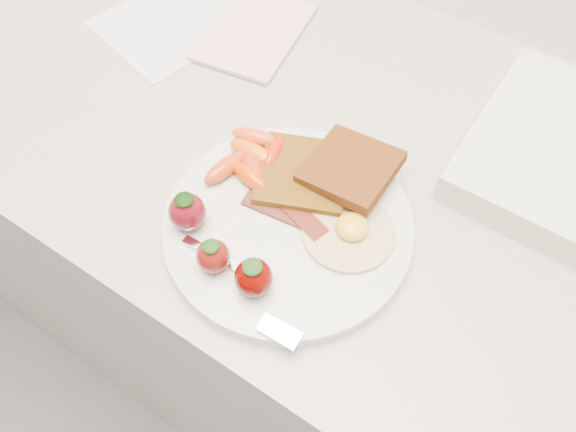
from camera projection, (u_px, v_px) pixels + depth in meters
The scene contains 11 objects.
counter at pixel (320, 298), 1.06m from camera, with size 2.00×0.60×0.90m, color gray.
plate at pixel (288, 226), 0.61m from camera, with size 0.27×0.27×0.02m, color silver.
toast_lower at pixel (304, 174), 0.63m from camera, with size 0.10×0.10×0.01m, color #472808.
toast_upper at pixel (351, 168), 0.61m from camera, with size 0.09×0.09×0.01m, color black.
fried_egg at pixel (350, 230), 0.59m from camera, with size 0.11×0.11×0.02m.
bacon_strips at pixel (290, 207), 0.61m from camera, with size 0.10×0.06×0.01m.
baby_carrots at pixel (251, 159), 0.64m from camera, with size 0.09×0.11×0.02m.
strawberries at pixel (216, 245), 0.56m from camera, with size 0.14×0.06×0.05m.
fork at pixel (248, 292), 0.55m from camera, with size 0.16×0.05×0.00m.
paper_sheet at pixel (184, 16), 0.82m from camera, with size 0.17×0.23×0.00m, color silver.
notepad at pixel (255, 31), 0.79m from camera, with size 0.12×0.18×0.01m, color beige.
Camera 1 is at (0.20, 1.29, 1.42)m, focal length 35.00 mm.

